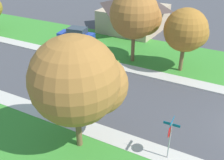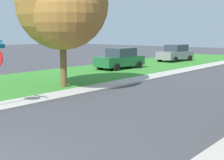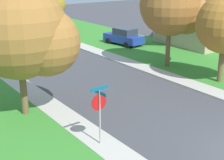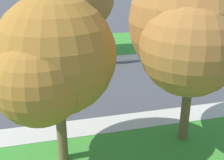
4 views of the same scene
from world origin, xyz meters
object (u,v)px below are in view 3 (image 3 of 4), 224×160
at_px(tree_sidewalk_mid, 174,7).
at_px(tree_corner_large, 25,33).
at_px(stop_sign_far_corner, 99,106).
at_px(car_blue_near_corner, 124,37).
at_px(house_right_setback, 207,20).
at_px(tree_across_left, 48,2).

bearing_deg(tree_sidewalk_mid, tree_corner_large, -170.47).
height_order(stop_sign_far_corner, car_blue_near_corner, stop_sign_far_corner).
xyz_separation_m(car_blue_near_corner, house_right_setback, (7.67, -4.20, 1.50)).
bearing_deg(tree_corner_large, tree_across_left, 62.28).
distance_m(car_blue_near_corner, tree_sidewalk_mid, 9.48).
bearing_deg(tree_corner_large, stop_sign_far_corner, -76.77).
relative_size(tree_corner_large, house_right_setback, 0.76).
distance_m(tree_across_left, tree_sidewalk_mid, 21.08).
height_order(tree_sidewalk_mid, tree_corner_large, tree_sidewalk_mid).
xyz_separation_m(tree_sidewalk_mid, tree_corner_large, (-12.71, -2.13, -0.30)).
bearing_deg(tree_corner_large, tree_sidewalk_mid, 9.53).
bearing_deg(stop_sign_far_corner, car_blue_near_corner, 49.19).
relative_size(stop_sign_far_corner, tree_across_left, 0.49).
height_order(stop_sign_far_corner, tree_corner_large, tree_corner_large).
distance_m(tree_corner_large, house_right_setback, 23.18).
height_order(car_blue_near_corner, tree_corner_large, tree_corner_large).
bearing_deg(house_right_setback, tree_corner_large, -163.87).
bearing_deg(tree_across_left, house_right_setback, -59.16).
relative_size(car_blue_near_corner, tree_across_left, 0.79).
relative_size(car_blue_near_corner, tree_corner_large, 0.64).
distance_m(stop_sign_far_corner, tree_corner_large, 5.60).
distance_m(stop_sign_far_corner, tree_across_left, 30.17).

